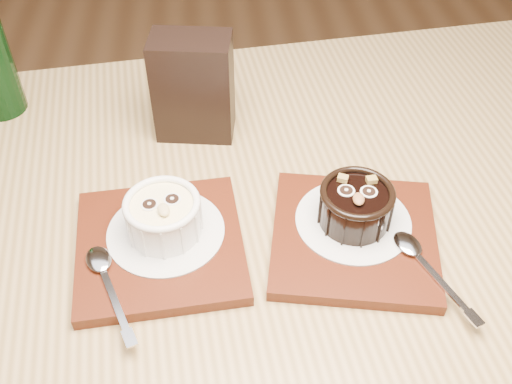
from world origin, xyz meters
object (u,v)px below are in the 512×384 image
tray_left (160,246)px  ramekin_white (163,215)px  table (243,289)px  tray_right (354,237)px  condiment_stand (193,87)px  ramekin_dark (356,204)px

tray_left → ramekin_white: 0.04m
table → ramekin_white: bearing=175.2°
tray_right → condiment_stand: size_ratio=1.29×
table → tray_left: 0.13m
tray_left → ramekin_dark: size_ratio=2.19×
tray_left → tray_right: (0.21, -0.01, 0.00)m
ramekin_dark → condiment_stand: 0.26m
ramekin_white → ramekin_dark: (0.21, -0.00, -0.00)m
tray_left → ramekin_white: (0.01, 0.01, 0.04)m
ramekin_white → condiment_stand: size_ratio=0.59×
tray_right → ramekin_dark: size_ratio=2.19×
tray_left → ramekin_white: bearing=61.8°
condiment_stand → ramekin_white: bearing=-100.9°
ramekin_white → tray_left: bearing=-131.3°
tray_left → ramekin_dark: 0.22m
tray_left → tray_right: bearing=-2.0°
table → condiment_stand: bearing=102.7°
ramekin_white → ramekin_dark: size_ratio=1.01×
table → ramekin_dark: size_ratio=15.54×
tray_left → ramekin_dark: bearing=2.7°
tray_left → tray_right: 0.21m
ramekin_white → condiment_stand: 0.20m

